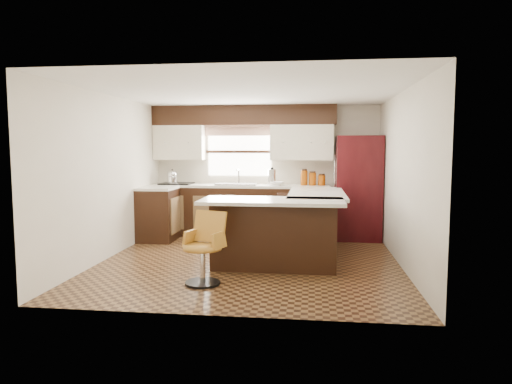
# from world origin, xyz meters

# --- Properties ---
(floor) EXTENTS (4.40, 4.40, 0.00)m
(floor) POSITION_xyz_m (0.00, 0.00, 0.00)
(floor) COLOR #49301A
(floor) RESTS_ON ground
(ceiling) EXTENTS (4.40, 4.40, 0.00)m
(ceiling) POSITION_xyz_m (0.00, 0.00, 2.40)
(ceiling) COLOR silver
(ceiling) RESTS_ON wall_back
(wall_back) EXTENTS (4.40, 0.00, 4.40)m
(wall_back) POSITION_xyz_m (0.00, 2.20, 1.20)
(wall_back) COLOR beige
(wall_back) RESTS_ON floor
(wall_front) EXTENTS (4.40, 0.00, 4.40)m
(wall_front) POSITION_xyz_m (0.00, -2.20, 1.20)
(wall_front) COLOR beige
(wall_front) RESTS_ON floor
(wall_left) EXTENTS (0.00, 4.40, 4.40)m
(wall_left) POSITION_xyz_m (-2.10, 0.00, 1.20)
(wall_left) COLOR beige
(wall_left) RESTS_ON floor
(wall_right) EXTENTS (0.00, 4.40, 4.40)m
(wall_right) POSITION_xyz_m (2.10, 0.00, 1.20)
(wall_right) COLOR beige
(wall_right) RESTS_ON floor
(base_cab_back) EXTENTS (3.30, 0.60, 0.90)m
(base_cab_back) POSITION_xyz_m (-0.45, 1.90, 0.45)
(base_cab_back) COLOR black
(base_cab_back) RESTS_ON floor
(base_cab_left) EXTENTS (0.60, 0.70, 0.90)m
(base_cab_left) POSITION_xyz_m (-1.80, 1.25, 0.45)
(base_cab_left) COLOR black
(base_cab_left) RESTS_ON floor
(counter_back) EXTENTS (3.30, 0.60, 0.04)m
(counter_back) POSITION_xyz_m (-0.45, 1.90, 0.92)
(counter_back) COLOR silver
(counter_back) RESTS_ON base_cab_back
(counter_left) EXTENTS (0.60, 0.70, 0.04)m
(counter_left) POSITION_xyz_m (-1.80, 1.25, 0.92)
(counter_left) COLOR silver
(counter_left) RESTS_ON base_cab_left
(soffit) EXTENTS (3.40, 0.35, 0.36)m
(soffit) POSITION_xyz_m (-0.40, 2.03, 2.22)
(soffit) COLOR black
(soffit) RESTS_ON wall_back
(upper_cab_left) EXTENTS (0.94, 0.35, 0.64)m
(upper_cab_left) POSITION_xyz_m (-1.62, 2.03, 1.72)
(upper_cab_left) COLOR beige
(upper_cab_left) RESTS_ON wall_back
(upper_cab_right) EXTENTS (1.14, 0.35, 0.64)m
(upper_cab_right) POSITION_xyz_m (0.68, 2.03, 1.72)
(upper_cab_right) COLOR beige
(upper_cab_right) RESTS_ON wall_back
(window_pane) EXTENTS (1.20, 0.02, 0.90)m
(window_pane) POSITION_xyz_m (-0.50, 2.18, 1.55)
(window_pane) COLOR white
(window_pane) RESTS_ON wall_back
(valance) EXTENTS (1.30, 0.06, 0.18)m
(valance) POSITION_xyz_m (-0.50, 2.14, 1.94)
(valance) COLOR #D19B93
(valance) RESTS_ON wall_back
(sink) EXTENTS (0.75, 0.45, 0.03)m
(sink) POSITION_xyz_m (-0.50, 1.88, 0.96)
(sink) COLOR #B2B2B7
(sink) RESTS_ON counter_back
(dishwasher) EXTENTS (0.58, 0.03, 0.78)m
(dishwasher) POSITION_xyz_m (0.55, 1.61, 0.43)
(dishwasher) COLOR black
(dishwasher) RESTS_ON floor
(cooktop) EXTENTS (0.58, 0.50, 0.02)m
(cooktop) POSITION_xyz_m (-1.65, 1.88, 0.96)
(cooktop) COLOR black
(cooktop) RESTS_ON counter_back
(peninsula_long) EXTENTS (0.60, 1.95, 0.90)m
(peninsula_long) POSITION_xyz_m (0.90, 0.62, 0.45)
(peninsula_long) COLOR black
(peninsula_long) RESTS_ON floor
(peninsula_return) EXTENTS (1.65, 0.60, 0.90)m
(peninsula_return) POSITION_xyz_m (0.38, -0.35, 0.45)
(peninsula_return) COLOR black
(peninsula_return) RESTS_ON floor
(counter_pen_long) EXTENTS (0.84, 1.95, 0.04)m
(counter_pen_long) POSITION_xyz_m (0.95, 0.62, 0.92)
(counter_pen_long) COLOR silver
(counter_pen_long) RESTS_ON peninsula_long
(counter_pen_return) EXTENTS (1.89, 0.84, 0.04)m
(counter_pen_return) POSITION_xyz_m (0.35, -0.44, 0.92)
(counter_pen_return) COLOR silver
(counter_pen_return) RESTS_ON peninsula_return
(refrigerator) EXTENTS (0.79, 0.75, 1.83)m
(refrigerator) POSITION_xyz_m (1.69, 1.83, 0.92)
(refrigerator) COLOR #37090C
(refrigerator) RESTS_ON floor
(bar_chair) EXTENTS (0.58, 0.58, 0.86)m
(bar_chair) POSITION_xyz_m (-0.41, -1.21, 0.43)
(bar_chair) COLOR #B67C28
(bar_chair) RESTS_ON floor
(kettle) EXTENTS (0.19, 0.19, 0.26)m
(kettle) POSITION_xyz_m (-1.73, 1.88, 1.10)
(kettle) COLOR silver
(kettle) RESTS_ON cooktop
(percolator) EXTENTS (0.15, 0.15, 0.29)m
(percolator) POSITION_xyz_m (0.15, 1.90, 1.09)
(percolator) COLOR silver
(percolator) RESTS_ON counter_back
(mixing_bowl) EXTENTS (0.29, 0.29, 0.06)m
(mixing_bowl) POSITION_xyz_m (0.23, 1.90, 0.98)
(mixing_bowl) COLOR white
(mixing_bowl) RESTS_ON counter_back
(canister_large) EXTENTS (0.13, 0.13, 0.27)m
(canister_large) POSITION_xyz_m (0.73, 1.92, 1.08)
(canister_large) COLOR #933F06
(canister_large) RESTS_ON counter_back
(canister_med) EXTENTS (0.13, 0.13, 0.22)m
(canister_med) POSITION_xyz_m (0.88, 1.92, 1.06)
(canister_med) COLOR #933F06
(canister_med) RESTS_ON counter_back
(canister_small) EXTENTS (0.13, 0.13, 0.18)m
(canister_small) POSITION_xyz_m (1.05, 1.92, 1.04)
(canister_small) COLOR #933F06
(canister_small) RESTS_ON counter_back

